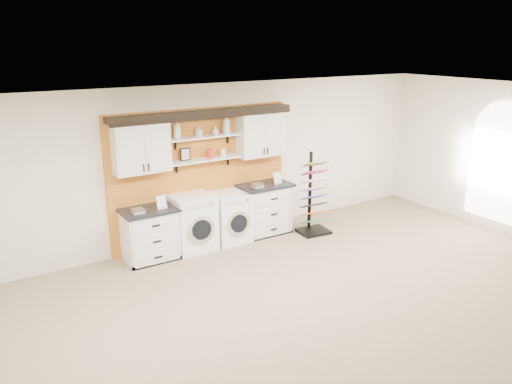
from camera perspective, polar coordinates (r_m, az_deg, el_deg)
floor at (r=6.36m, az=10.87°, el=-16.85°), size 10.00×10.00×0.00m
ceiling at (r=5.35m, az=12.55°, el=8.97°), size 10.00×10.00×0.00m
wall_back at (r=8.87m, az=-6.37°, el=3.14°), size 10.00×0.00×10.00m
accent_panel at (r=8.89m, az=-6.23°, el=1.85°), size 3.40×0.07×2.40m
upper_cabinet_left at (r=8.16m, az=-13.00°, el=5.05°), size 0.90×0.35×0.84m
upper_cabinet_right at (r=9.13m, az=0.53°, el=6.73°), size 0.90×0.35×0.84m
shelf_lower at (r=8.67m, az=-5.82°, el=3.71°), size 1.32×0.28×0.03m
shelf_upper at (r=8.58m, az=-5.90°, el=6.31°), size 1.32×0.28×0.03m
crown_molding at (r=8.53m, az=-6.01°, el=8.95°), size 3.30×0.41×0.13m
window_arched at (r=10.36m, az=25.97°, el=3.44°), size 0.06×1.10×2.25m
picture_frame at (r=8.54m, az=-8.09°, el=4.29°), size 0.18×0.02×0.22m
canister_red at (r=8.69m, az=-5.24°, el=4.41°), size 0.11×0.11×0.16m
canister_cream at (r=8.80m, az=-3.79°, el=4.54°), size 0.10×0.10×0.14m
base_cabinet_left at (r=8.43m, az=-12.01°, el=-4.73°), size 0.90×0.66×0.88m
base_cabinet_right at (r=9.37m, az=1.01°, el=-1.90°), size 0.97×0.66×0.95m
washer at (r=8.68m, az=-7.24°, el=-3.51°), size 0.70×0.71×0.97m
dryer at (r=9.00m, az=-3.07°, el=-2.88°), size 0.65×0.71×0.91m
sample_rack at (r=9.41m, az=6.60°, el=-1.75°), size 0.60×0.52×1.54m
soap_bottle_a at (r=8.35m, az=-9.02°, el=7.08°), size 0.17×0.17×0.31m
soap_bottle_b at (r=8.52m, az=-6.53°, el=6.91°), size 0.11×0.11×0.18m
soap_bottle_c at (r=8.66m, az=-4.68°, el=7.03°), size 0.14×0.14×0.15m
soap_bottle_d at (r=8.75m, az=-3.41°, el=7.79°), size 0.15×0.15×0.34m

